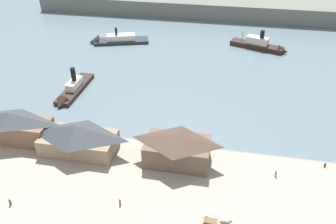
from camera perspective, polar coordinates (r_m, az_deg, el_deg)
ground_plane at (r=90.54m, az=0.73°, el=-4.51°), size 320.00×320.00×0.00m
quay_promenade at (r=74.25m, az=-2.35°, el=-14.41°), size 110.00×36.00×1.20m
seawall_edge at (r=87.45m, az=0.32°, el=-5.67°), size 110.00×0.80×1.00m
ferry_shed_customs_shed at (r=94.84m, az=-24.63°, el=-2.14°), size 19.88×7.57×7.97m
ferry_shed_central_terminal at (r=85.51m, az=-14.85°, el=-4.25°), size 18.39×9.51×7.38m
ferry_shed_east_terminal at (r=79.43m, az=1.58°, el=-6.05°), size 15.34×9.22×7.78m
horse_cart at (r=69.02m, az=8.07°, el=-17.80°), size 5.51×1.53×1.87m
pedestrian_walking_east at (r=81.35m, az=17.66°, el=-9.84°), size 0.40×0.40×1.61m
pedestrian_standing_center at (r=78.80m, az=-25.00°, el=-13.53°), size 0.41×0.41×1.66m
pedestrian_near_west_shed at (r=72.53m, az=-8.07°, el=-14.71°), size 0.41×0.41×1.68m
mooring_post_center_east at (r=88.12m, az=24.86°, el=-8.10°), size 0.44×0.44×0.90m
ferry_approaching_east at (r=113.53m, az=-15.92°, el=3.38°), size 5.32×22.37×9.57m
ferry_moored_east at (r=151.39m, az=-9.32°, el=11.80°), size 26.02×13.56×9.00m
ferry_approaching_west at (r=147.81m, az=15.53°, el=10.72°), size 23.96×12.26×9.18m
far_headland at (r=188.09m, az=6.91°, el=17.18°), size 180.00×24.00×8.00m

